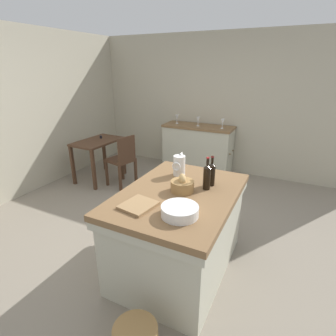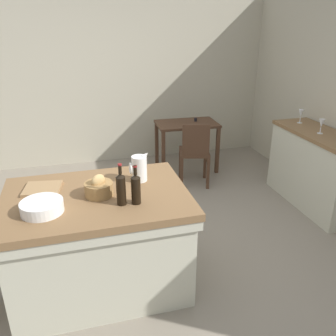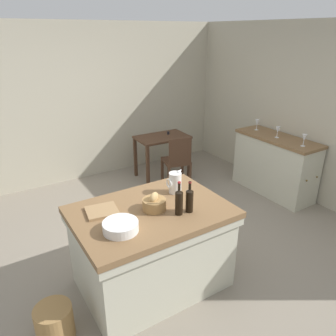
# 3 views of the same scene
# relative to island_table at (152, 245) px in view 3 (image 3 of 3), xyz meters

# --- Properties ---
(ground_plane) EXTENTS (6.76, 6.76, 0.00)m
(ground_plane) POSITION_rel_island_table_xyz_m (0.44, 0.45, -0.47)
(ground_plane) COLOR gray
(wall_back) EXTENTS (5.32, 0.12, 2.60)m
(wall_back) POSITION_rel_island_table_xyz_m (0.44, 3.05, 0.83)
(wall_back) COLOR #B2AA93
(wall_back) RESTS_ON ground
(wall_right) EXTENTS (0.12, 5.20, 2.60)m
(wall_right) POSITION_rel_island_table_xyz_m (3.04, 0.45, 0.83)
(wall_right) COLOR #B2AA93
(wall_right) RESTS_ON ground
(island_table) EXTENTS (1.46, 1.04, 0.88)m
(island_table) POSITION_rel_island_table_xyz_m (0.00, 0.00, 0.00)
(island_table) COLOR brown
(island_table) RESTS_ON ground
(side_cabinet) EXTENTS (0.52, 1.37, 0.94)m
(side_cabinet) POSITION_rel_island_table_xyz_m (2.70, 0.80, -0.01)
(side_cabinet) COLOR brown
(side_cabinet) RESTS_ON ground
(writing_desk) EXTENTS (0.92, 0.59, 0.80)m
(writing_desk) POSITION_rel_island_table_xyz_m (1.51, 2.29, 0.15)
(writing_desk) COLOR #472D1E
(writing_desk) RESTS_ON ground
(wooden_chair) EXTENTS (0.48, 0.48, 0.92)m
(wooden_chair) POSITION_rel_island_table_xyz_m (1.44, 1.71, 0.03)
(wooden_chair) COLOR #472D1E
(wooden_chair) RESTS_ON ground
(pitcher) EXTENTS (0.17, 0.13, 0.26)m
(pitcher) POSITION_rel_island_table_xyz_m (0.39, 0.18, 0.52)
(pitcher) COLOR white
(pitcher) RESTS_ON island_table
(wash_bowl) EXTENTS (0.30, 0.30, 0.09)m
(wash_bowl) POSITION_rel_island_table_xyz_m (-0.39, -0.18, 0.45)
(wash_bowl) COLOR white
(wash_bowl) RESTS_ON island_table
(bread_basket) EXTENTS (0.22, 0.22, 0.18)m
(bread_basket) POSITION_rel_island_table_xyz_m (0.03, -0.02, 0.47)
(bread_basket) COLOR olive
(bread_basket) RESTS_ON island_table
(cutting_board) EXTENTS (0.32, 0.30, 0.02)m
(cutting_board) POSITION_rel_island_table_xyz_m (-0.41, 0.20, 0.42)
(cutting_board) COLOR #99754C
(cutting_board) RESTS_ON island_table
(wine_bottle_dark) EXTENTS (0.07, 0.07, 0.31)m
(wine_bottle_dark) POSITION_rel_island_table_xyz_m (0.29, -0.22, 0.53)
(wine_bottle_dark) COLOR black
(wine_bottle_dark) RESTS_ON island_table
(wine_bottle_amber) EXTENTS (0.07, 0.07, 0.33)m
(wine_bottle_amber) POSITION_rel_island_table_xyz_m (0.18, -0.21, 0.54)
(wine_bottle_amber) COLOR black
(wine_bottle_amber) RESTS_ON island_table
(wine_glass_far_left) EXTENTS (0.07, 0.07, 0.17)m
(wine_glass_far_left) POSITION_rel_island_table_xyz_m (2.65, 0.32, 0.58)
(wine_glass_far_left) COLOR white
(wine_glass_far_left) RESTS_ON side_cabinet
(wine_glass_left) EXTENTS (0.07, 0.07, 0.17)m
(wine_glass_left) POSITION_rel_island_table_xyz_m (2.66, 0.80, 0.58)
(wine_glass_left) COLOR white
(wine_glass_left) RESTS_ON side_cabinet
(wine_glass_middle) EXTENTS (0.07, 0.07, 0.17)m
(wine_glass_middle) POSITION_rel_island_table_xyz_m (2.70, 1.26, 0.58)
(wine_glass_middle) COLOR white
(wine_glass_middle) RESTS_ON side_cabinet
(wicker_hamper) EXTENTS (0.32, 0.32, 0.32)m
(wicker_hamper) POSITION_rel_island_table_xyz_m (-1.03, -0.13, -0.32)
(wicker_hamper) COLOR olive
(wicker_hamper) RESTS_ON ground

